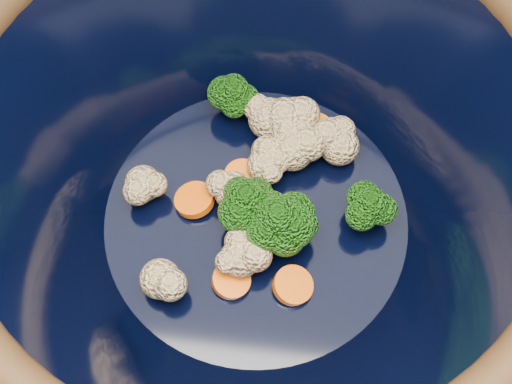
% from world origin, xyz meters
% --- Properties ---
extents(counter, '(1.20, 1.20, 0.90)m').
position_xyz_m(counter, '(0.00, 0.00, 0.45)').
color(counter, beige).
rests_on(counter, ground).
extents(mixing_bowl, '(0.47, 0.47, 0.17)m').
position_xyz_m(mixing_bowl, '(-0.09, -0.02, 0.99)').
color(mixing_bowl, black).
rests_on(mixing_bowl, counter).
extents(vegetable_pile, '(0.19, 0.18, 0.05)m').
position_xyz_m(vegetable_pile, '(-0.08, -0.01, 0.96)').
color(vegetable_pile, '#608442').
rests_on(vegetable_pile, mixing_bowl).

